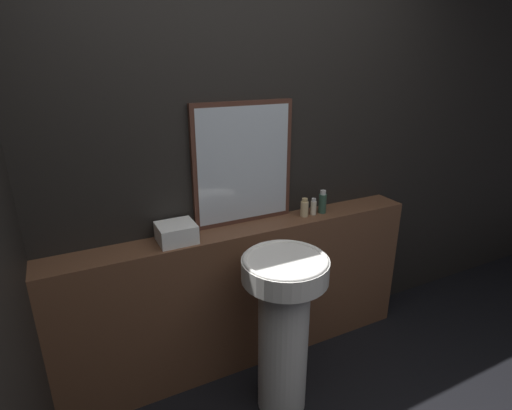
{
  "coord_description": "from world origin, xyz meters",
  "views": [
    {
      "loc": [
        -0.89,
        -0.52,
        1.83
      ],
      "look_at": [
        0.01,
        1.28,
        1.09
      ],
      "focal_mm": 28.0,
      "sensor_mm": 36.0,
      "label": 1
    }
  ],
  "objects_px": {
    "shampoo_bottle": "(304,208)",
    "mirror": "(243,164)",
    "pedestal_sink": "(284,322)",
    "conditioner_bottle": "(313,207)",
    "lotion_bottle": "(322,202)",
    "towel_stack": "(176,233)"
  },
  "relations": [
    {
      "from": "mirror",
      "to": "lotion_bottle",
      "type": "xyz_separation_m",
      "value": [
        0.5,
        -0.09,
        -0.28
      ]
    },
    {
      "from": "shampoo_bottle",
      "to": "mirror",
      "type": "bearing_deg",
      "value": 166.28
    },
    {
      "from": "pedestal_sink",
      "to": "shampoo_bottle",
      "type": "xyz_separation_m",
      "value": [
        0.39,
        0.43,
        0.42
      ]
    },
    {
      "from": "towel_stack",
      "to": "conditioner_bottle",
      "type": "xyz_separation_m",
      "value": [
        0.87,
        0.0,
        -0.0
      ]
    },
    {
      "from": "shampoo_bottle",
      "to": "conditioner_bottle",
      "type": "relative_size",
      "value": 1.09
    },
    {
      "from": "lotion_bottle",
      "to": "pedestal_sink",
      "type": "bearing_deg",
      "value": -140.49
    },
    {
      "from": "towel_stack",
      "to": "pedestal_sink",
      "type": "bearing_deg",
      "value": -45.84
    },
    {
      "from": "conditioner_bottle",
      "to": "shampoo_bottle",
      "type": "bearing_deg",
      "value": -180.0
    },
    {
      "from": "towel_stack",
      "to": "lotion_bottle",
      "type": "height_order",
      "value": "lotion_bottle"
    },
    {
      "from": "mirror",
      "to": "conditioner_bottle",
      "type": "relative_size",
      "value": 6.61
    },
    {
      "from": "towel_stack",
      "to": "shampoo_bottle",
      "type": "bearing_deg",
      "value": 0.0
    },
    {
      "from": "shampoo_bottle",
      "to": "lotion_bottle",
      "type": "xyz_separation_m",
      "value": [
        0.13,
        0.0,
        0.01
      ]
    },
    {
      "from": "pedestal_sink",
      "to": "lotion_bottle",
      "type": "relative_size",
      "value": 6.21
    },
    {
      "from": "mirror",
      "to": "shampoo_bottle",
      "type": "relative_size",
      "value": 6.04
    },
    {
      "from": "mirror",
      "to": "conditioner_bottle",
      "type": "distance_m",
      "value": 0.54
    },
    {
      "from": "towel_stack",
      "to": "shampoo_bottle",
      "type": "xyz_separation_m",
      "value": [
        0.8,
        0.0,
        0.0
      ]
    },
    {
      "from": "pedestal_sink",
      "to": "conditioner_bottle",
      "type": "height_order",
      "value": "conditioner_bottle"
    },
    {
      "from": "pedestal_sink",
      "to": "towel_stack",
      "type": "xyz_separation_m",
      "value": [
        -0.42,
        0.43,
        0.42
      ]
    },
    {
      "from": "shampoo_bottle",
      "to": "lotion_bottle",
      "type": "bearing_deg",
      "value": 0.0
    },
    {
      "from": "conditioner_bottle",
      "to": "lotion_bottle",
      "type": "xyz_separation_m",
      "value": [
        0.07,
        -0.0,
        0.02
      ]
    },
    {
      "from": "conditioner_bottle",
      "to": "lotion_bottle",
      "type": "bearing_deg",
      "value": -0.0
    },
    {
      "from": "lotion_bottle",
      "to": "shampoo_bottle",
      "type": "bearing_deg",
      "value": 180.0
    }
  ]
}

